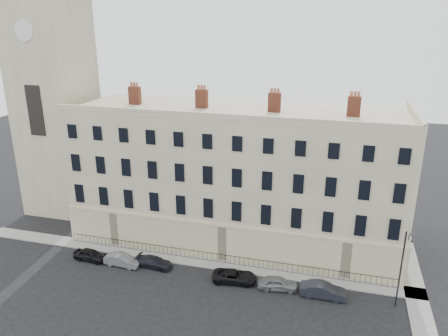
{
  "coord_description": "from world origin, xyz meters",
  "views": [
    {
      "loc": [
        4.91,
        -33.07,
        24.5
      ],
      "look_at": [
        -6.93,
        10.0,
        8.95
      ],
      "focal_mm": 35.0,
      "sensor_mm": 36.0,
      "label": 1
    }
  ],
  "objects_px": {
    "car_a": "(90,255)",
    "car_c": "(154,262)",
    "car_e": "(278,283)",
    "car_f": "(323,290)",
    "car_d": "(235,276)",
    "car_b": "(122,260)",
    "streetlamp": "(402,267)"
  },
  "relations": [
    {
      "from": "car_b",
      "to": "car_f",
      "type": "distance_m",
      "value": 20.42
    },
    {
      "from": "car_d",
      "to": "car_f",
      "type": "distance_m",
      "value": 8.46
    },
    {
      "from": "car_a",
      "to": "car_e",
      "type": "height_order",
      "value": "car_e"
    },
    {
      "from": "car_b",
      "to": "car_f",
      "type": "relative_size",
      "value": 0.91
    },
    {
      "from": "car_a",
      "to": "streetlamp",
      "type": "bearing_deg",
      "value": -87.25
    },
    {
      "from": "car_c",
      "to": "streetlamp",
      "type": "height_order",
      "value": "streetlamp"
    },
    {
      "from": "car_a",
      "to": "car_c",
      "type": "distance_m",
      "value": 7.11
    },
    {
      "from": "car_c",
      "to": "car_e",
      "type": "xyz_separation_m",
      "value": [
        12.86,
        -0.5,
        0.09
      ]
    },
    {
      "from": "car_b",
      "to": "car_c",
      "type": "bearing_deg",
      "value": -77.57
    },
    {
      "from": "car_c",
      "to": "car_d",
      "type": "xyz_separation_m",
      "value": [
        8.63,
        -0.4,
        0.04
      ]
    },
    {
      "from": "car_b",
      "to": "car_c",
      "type": "relative_size",
      "value": 1.0
    },
    {
      "from": "car_b",
      "to": "car_d",
      "type": "bearing_deg",
      "value": -86.86
    },
    {
      "from": "car_f",
      "to": "car_e",
      "type": "bearing_deg",
      "value": 88.23
    },
    {
      "from": "car_b",
      "to": "car_d",
      "type": "relative_size",
      "value": 0.88
    },
    {
      "from": "car_b",
      "to": "car_f",
      "type": "xyz_separation_m",
      "value": [
        20.42,
        0.01,
        0.06
      ]
    },
    {
      "from": "car_b",
      "to": "car_e",
      "type": "distance_m",
      "value": 16.2
    },
    {
      "from": "car_d",
      "to": "car_e",
      "type": "height_order",
      "value": "car_e"
    },
    {
      "from": "car_c",
      "to": "streetlamp",
      "type": "bearing_deg",
      "value": -86.86
    },
    {
      "from": "car_a",
      "to": "streetlamp",
      "type": "height_order",
      "value": "streetlamp"
    },
    {
      "from": "car_f",
      "to": "car_d",
      "type": "bearing_deg",
      "value": 88.18
    },
    {
      "from": "car_d",
      "to": "streetlamp",
      "type": "relative_size",
      "value": 0.58
    },
    {
      "from": "car_b",
      "to": "car_c",
      "type": "distance_m",
      "value": 3.39
    },
    {
      "from": "car_e",
      "to": "car_f",
      "type": "relative_size",
      "value": 0.91
    },
    {
      "from": "car_c",
      "to": "car_f",
      "type": "relative_size",
      "value": 0.92
    },
    {
      "from": "car_a",
      "to": "car_d",
      "type": "relative_size",
      "value": 0.85
    },
    {
      "from": "car_e",
      "to": "car_f",
      "type": "xyz_separation_m",
      "value": [
        4.22,
        -0.1,
        0.04
      ]
    },
    {
      "from": "car_a",
      "to": "car_c",
      "type": "relative_size",
      "value": 0.96
    },
    {
      "from": "car_d",
      "to": "streetlamp",
      "type": "height_order",
      "value": "streetlamp"
    },
    {
      "from": "car_a",
      "to": "car_f",
      "type": "xyz_separation_m",
      "value": [
        24.17,
        -0.05,
        0.06
      ]
    },
    {
      "from": "car_c",
      "to": "streetlamp",
      "type": "relative_size",
      "value": 0.51
    },
    {
      "from": "car_b",
      "to": "car_d",
      "type": "xyz_separation_m",
      "value": [
        11.96,
        0.21,
        -0.03
      ]
    },
    {
      "from": "car_c",
      "to": "car_e",
      "type": "relative_size",
      "value": 1.01
    }
  ]
}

